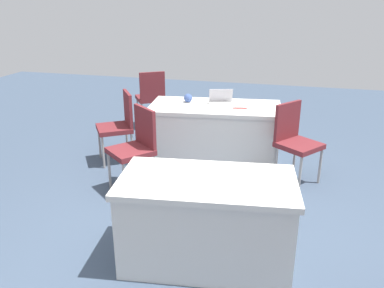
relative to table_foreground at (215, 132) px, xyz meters
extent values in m
plane|color=#3D4C60|center=(-0.27, 2.06, -0.38)|extent=(14.40, 14.40, 0.00)
cube|color=silver|center=(0.00, 0.00, 0.35)|extent=(1.82, 1.04, 0.05)
cube|color=silver|center=(0.00, 0.00, -0.03)|extent=(1.75, 1.00, 0.71)
cube|color=silver|center=(-0.39, 2.22, 0.35)|extent=(1.50, 0.93, 0.05)
cube|color=silver|center=(-0.39, 2.22, -0.03)|extent=(1.44, 0.89, 0.71)
cylinder|color=#9E9993|center=(1.62, -1.22, -0.15)|extent=(0.03, 0.03, 0.46)
cylinder|color=#9E9993|center=(1.30, -1.43, -0.15)|extent=(0.03, 0.03, 0.46)
cylinder|color=#9E9993|center=(1.42, -0.90, -0.15)|extent=(0.03, 0.03, 0.46)
cylinder|color=#9E9993|center=(1.10, -1.11, -0.15)|extent=(0.03, 0.03, 0.46)
cube|color=maroon|center=(1.36, -1.17, 0.11)|extent=(0.61, 0.61, 0.06)
cube|color=maroon|center=(1.25, -1.00, 0.37)|extent=(0.37, 0.26, 0.45)
cylinder|color=#9E9993|center=(0.71, 1.44, -0.16)|extent=(0.03, 0.03, 0.45)
cylinder|color=#9E9993|center=(1.00, 1.20, -0.16)|extent=(0.03, 0.03, 0.45)
cylinder|color=#9E9993|center=(0.46, 1.15, -0.16)|extent=(0.03, 0.03, 0.45)
cylinder|color=#9E9993|center=(0.76, 0.91, -0.16)|extent=(0.03, 0.03, 0.45)
cube|color=maroon|center=(0.73, 1.17, 0.10)|extent=(0.62, 0.62, 0.06)
cube|color=maroon|center=(0.60, 1.02, 0.36)|extent=(0.35, 0.30, 0.45)
cylinder|color=#9E9993|center=(1.34, 0.68, -0.16)|extent=(0.03, 0.03, 0.44)
cylinder|color=#9E9993|center=(1.55, 0.37, -0.16)|extent=(0.03, 0.03, 0.44)
cylinder|color=#9E9993|center=(1.02, 0.47, -0.16)|extent=(0.03, 0.03, 0.44)
cylinder|color=#9E9993|center=(1.23, 0.16, -0.16)|extent=(0.03, 0.03, 0.44)
cube|color=maroon|center=(1.28, 0.42, 0.09)|extent=(0.61, 0.61, 0.06)
cube|color=maroon|center=(1.12, 0.31, 0.34)|extent=(0.27, 0.37, 0.45)
cylinder|color=#9E9993|center=(-1.38, 0.44, -0.16)|extent=(0.03, 0.03, 0.44)
cylinder|color=#9E9993|center=(-1.15, 0.74, -0.16)|extent=(0.03, 0.03, 0.44)
cylinder|color=#9E9993|center=(-1.07, 0.21, -0.16)|extent=(0.03, 0.03, 0.44)
cylinder|color=#9E9993|center=(-0.84, 0.51, -0.16)|extent=(0.03, 0.03, 0.44)
cube|color=maroon|center=(-1.11, 0.47, 0.09)|extent=(0.62, 0.62, 0.06)
cube|color=maroon|center=(-0.95, 0.35, 0.35)|extent=(0.29, 0.36, 0.45)
cube|color=silver|center=(-0.09, 0.02, 0.39)|extent=(0.37, 0.30, 0.02)
cube|color=#B7B7BC|center=(-0.05, -0.12, 0.49)|extent=(0.32, 0.16, 0.19)
sphere|color=#3F5999|center=(0.40, -0.08, 0.44)|extent=(0.12, 0.12, 0.12)
cube|color=red|center=(-0.34, 0.06, 0.38)|extent=(0.18, 0.07, 0.01)
camera|label=1|loc=(-0.99, 5.00, 1.75)|focal=36.96mm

